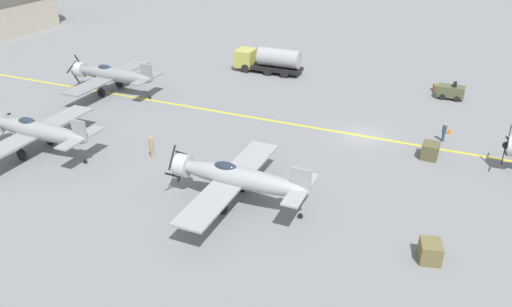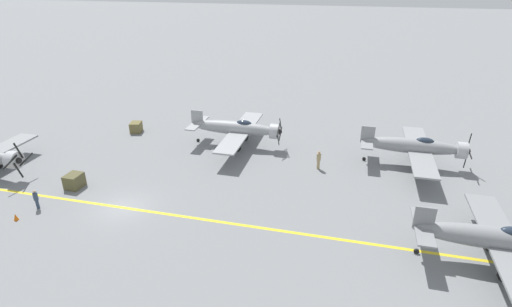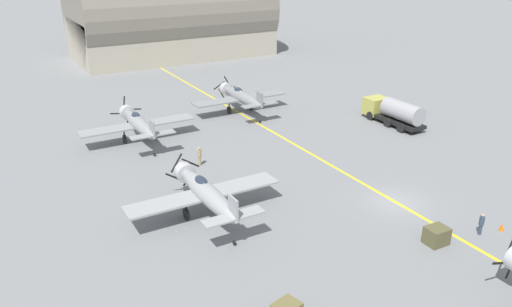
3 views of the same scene
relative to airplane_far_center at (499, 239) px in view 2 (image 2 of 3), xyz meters
name	(u,v)px [view 2 (image 2 of 3)]	position (x,y,z in m)	size (l,w,h in m)	color
ground_plane	(123,208)	(-0.30, -26.74, -2.01)	(400.00, 400.00, 0.00)	slate
taxiway_stripe	(123,208)	(-0.30, -26.74, -2.01)	(0.30, 160.00, 0.01)	yellow
airplane_far_center	(499,239)	(0.00, 0.00, 0.00)	(12.00, 9.98, 3.65)	gray
airplane_mid_left	(237,128)	(-14.37, -21.28, 0.00)	(12.00, 9.98, 3.65)	#96999B
airplane_far_left	(416,147)	(-13.90, -3.46, 0.00)	(12.00, 9.98, 3.79)	gray
ground_crew_walking	(319,159)	(-10.98, -12.28, -1.00)	(0.40, 0.40, 1.85)	tan
ground_crew_inspecting	(36,199)	(1.40, -33.23, -1.12)	(0.36, 0.36, 1.64)	#334256
supply_crate_by_tanker	(74,181)	(-2.25, -32.52, -1.39)	(1.49, 1.25, 1.25)	brown
supply_crate_mid_lane	(136,127)	(-15.38, -33.94, -1.42)	(1.41, 1.18, 1.18)	brown
traffic_cone	(16,217)	(3.22, -33.66, -1.74)	(0.36, 0.36, 0.55)	orange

